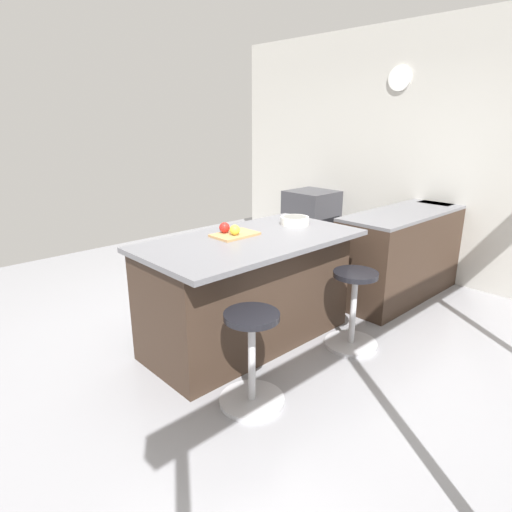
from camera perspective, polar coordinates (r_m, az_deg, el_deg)
ground_plane at (r=3.95m, az=-1.52°, el=-9.96°), size 6.94×6.94×0.00m
interior_partition_left at (r=5.61m, az=19.27°, el=12.62°), size 0.15×5.34×2.87m
sink_cabinet at (r=5.26m, az=20.93°, el=1.35°), size 2.55×0.60×1.20m
oven_range at (r=6.10m, az=7.21°, el=4.30°), size 0.60×0.61×0.89m
kitchen_island at (r=3.64m, az=-1.05°, el=-4.40°), size 1.80×0.96×0.92m
stool_by_window at (r=3.70m, az=12.54°, el=-7.09°), size 0.44×0.44×0.65m
stool_middle at (r=2.93m, az=-0.56°, el=-13.61°), size 0.44×0.44×0.65m
cutting_board at (r=3.53m, az=-2.76°, el=2.80°), size 0.36×0.24×0.02m
apple_yellow at (r=3.47m, az=-2.79°, el=3.42°), size 0.08×0.08×0.08m
apple_red at (r=3.54m, az=-4.13°, el=3.71°), size 0.09×0.09×0.09m
fruit_bowl at (r=3.92m, az=5.07°, el=4.68°), size 0.25×0.25×0.07m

